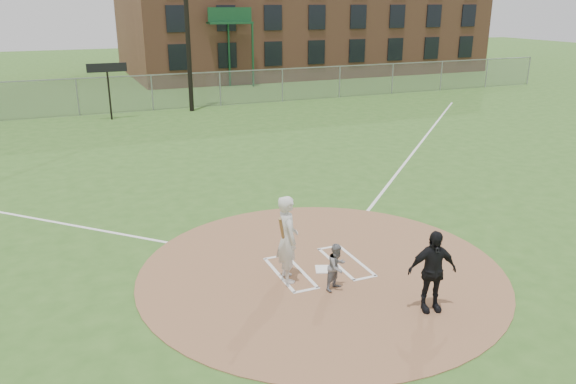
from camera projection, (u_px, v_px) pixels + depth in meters
name	position (u px, v px, depth m)	size (l,w,h in m)	color
ground	(321.00, 271.00, 12.97)	(140.00, 140.00, 0.00)	#325C1F
dirt_circle	(321.00, 270.00, 12.97)	(8.40, 8.40, 0.02)	#936545
home_plate	(324.00, 269.00, 12.96)	(0.41, 0.41, 0.03)	white
foul_line_first	(418.00, 146.00, 24.12)	(0.10, 24.00, 0.01)	white
catcher	(337.00, 267.00, 11.95)	(0.51, 0.40, 1.05)	slate
umpire	(432.00, 271.00, 11.04)	(1.00, 0.41, 1.70)	black
batters_boxes	(319.00, 267.00, 13.09)	(2.08, 1.88, 0.01)	white
batter_at_plate	(288.00, 239.00, 12.22)	(0.75, 1.06, 1.97)	silver
outfield_fence	(152.00, 93.00, 31.86)	(56.08, 0.08, 2.03)	slate
scoreboard_sign	(107.00, 74.00, 28.93)	(2.00, 0.10, 2.93)	black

